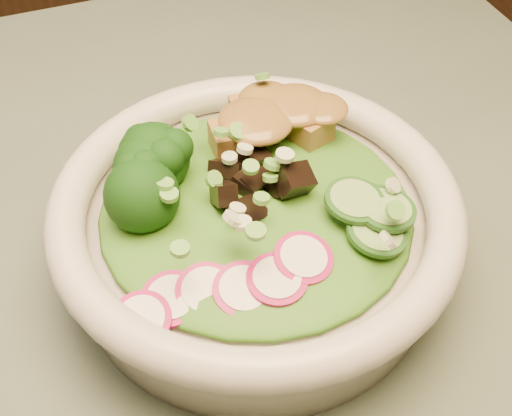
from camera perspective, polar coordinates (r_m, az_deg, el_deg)
name	(u,v)px	position (r m, az deg, el deg)	size (l,w,h in m)	color
dining_table	(3,392)	(0.65, -19.56, -13.73)	(1.20, 0.80, 0.75)	black
salad_bowl	(256,228)	(0.51, 0.00, -1.62)	(0.29, 0.29, 0.08)	beige
lettuce_bed	(256,207)	(0.50, 0.00, 0.08)	(0.22, 0.22, 0.03)	#295512
broccoli_florets	(159,179)	(0.50, -7.75, 2.30)	(0.09, 0.08, 0.05)	black
radish_slices	(241,283)	(0.45, -1.23, -6.04)	(0.12, 0.04, 0.02)	#9F0C4E
cucumber_slices	(359,208)	(0.48, 8.21, 0.01)	(0.08, 0.08, 0.04)	#7CAF61
mushroom_heap	(259,178)	(0.49, 0.27, 2.41)	(0.08, 0.08, 0.04)	black
tofu_cubes	(274,131)	(0.54, 1.48, 6.19)	(0.10, 0.06, 0.04)	brown
peanut_sauce	(275,116)	(0.53, 1.51, 7.36)	(0.08, 0.06, 0.02)	brown
scallion_garnish	(256,180)	(0.48, 0.00, 2.29)	(0.21, 0.21, 0.03)	#5CA239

